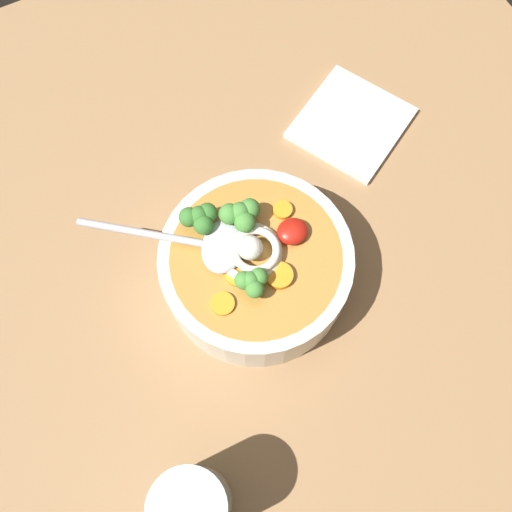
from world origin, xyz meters
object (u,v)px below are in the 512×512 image
object	(u,v)px
soup_spoon	(208,245)
folded_napkin	(351,123)
noodle_pile	(252,251)
soup_bowl	(256,267)
drinking_glass	(193,506)

from	to	relation	value
soup_spoon	folded_napkin	distance (cm)	26.66
soup_spoon	noodle_pile	bearing A→B (deg)	-178.03
soup_bowl	noodle_pile	xyz separation A→B (cm)	(-0.28, 0.42, 4.29)
soup_spoon	soup_bowl	bearing A→B (deg)	180.00
soup_spoon	folded_napkin	xyz separation A→B (cm)	(23.79, 9.51, -7.39)
soup_bowl	noodle_pile	bearing A→B (deg)	124.15
folded_napkin	soup_spoon	bearing A→B (deg)	-158.22
soup_spoon	drinking_glass	bearing A→B (deg)	98.81
noodle_pile	soup_bowl	bearing A→B (deg)	-55.85
noodle_pile	soup_spoon	xyz separation A→B (cm)	(-3.57, 2.62, -0.11)
soup_bowl	folded_napkin	bearing A→B (deg)	32.19
noodle_pile	soup_spoon	distance (cm)	4.43
soup_bowl	folded_napkin	size ratio (longest dim) A/B	1.59
noodle_pile	drinking_glass	bearing A→B (deg)	-130.01
soup_bowl	soup_spoon	distance (cm)	6.45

